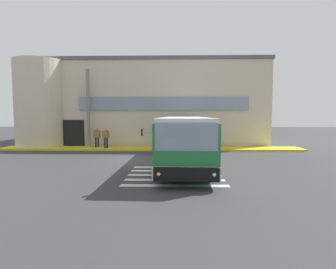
{
  "coord_description": "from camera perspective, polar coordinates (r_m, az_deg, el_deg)",
  "views": [
    {
      "loc": [
        1.99,
        -16.13,
        2.84
      ],
      "look_at": [
        1.55,
        1.34,
        1.5
      ],
      "focal_mm": 27.49,
      "sensor_mm": 36.0,
      "label": 1
    }
  ],
  "objects": [
    {
      "name": "terminal_building",
      "position": [
        27.89,
        -4.09,
        6.57
      ],
      "size": [
        22.36,
        13.8,
        7.83
      ],
      "color": "beige",
      "rests_on": "ground"
    },
    {
      "name": "bus_main_foreground",
      "position": [
        15.54,
        3.62,
        -1.18
      ],
      "size": [
        3.32,
        12.24,
        2.7
      ],
      "color": "#1E7238",
      "rests_on": "ground"
    },
    {
      "name": "passenger_near_column",
      "position": [
        22.18,
        -15.48,
        -0.33
      ],
      "size": [
        0.55,
        0.36,
        1.68
      ],
      "color": "#2D2D33",
      "rests_on": "boarding_curb"
    },
    {
      "name": "safety_bollard_yellow",
      "position": [
        19.89,
        3.71,
        -2.53
      ],
      "size": [
        0.18,
        0.18,
        0.9
      ],
      "primitive_type": "cylinder",
      "color": "yellow",
      "rests_on": "ground"
    },
    {
      "name": "boarding_curb",
      "position": [
        21.21,
        -3.96,
        -3.12
      ],
      "size": [
        24.56,
        2.0,
        0.15
      ],
      "primitive_type": "cube",
      "color": "yellow",
      "rests_on": "ground"
    },
    {
      "name": "entry_support_column",
      "position": [
        22.73,
        -17.26,
        5.6
      ],
      "size": [
        0.28,
        0.28,
        6.5
      ],
      "primitive_type": "cylinder",
      "color": "slate",
      "rests_on": "boarding_curb"
    },
    {
      "name": "ground_plane",
      "position": [
        16.5,
        -5.53,
        -5.58
      ],
      "size": [
        80.0,
        90.0,
        0.02
      ],
      "primitive_type": "cube",
      "color": "#353538",
      "rests_on": "ground"
    },
    {
      "name": "passenger_by_doorway",
      "position": [
        21.36,
        -13.6,
        -0.37
      ],
      "size": [
        0.59,
        0.41,
        1.68
      ],
      "color": "#1E2338",
      "rests_on": "boarding_curb"
    },
    {
      "name": "bay_paint_stripes",
      "position": [
        12.26,
        1.47,
        -8.99
      ],
      "size": [
        4.4,
        3.96,
        0.01
      ],
      "color": "silver",
      "rests_on": "ground"
    }
  ]
}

